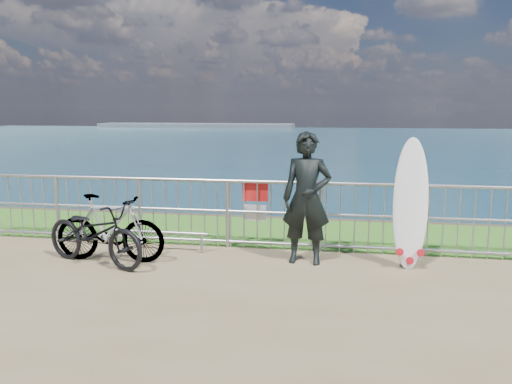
% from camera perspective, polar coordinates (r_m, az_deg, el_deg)
% --- Properties ---
extents(grass_strip, '(120.00, 120.00, 0.00)m').
position_cam_1_polar(grass_strip, '(9.21, 1.33, -4.53)').
color(grass_strip, '#306D1E').
rests_on(grass_strip, ground).
extents(seascape, '(260.00, 260.00, 5.00)m').
position_cam_1_polar(seascape, '(160.21, -6.80, 7.35)').
color(seascape, brown).
rests_on(seascape, ground).
extents(railing, '(10.06, 0.10, 1.13)m').
position_cam_1_polar(railing, '(8.01, 0.33, -2.48)').
color(railing, '#96999E').
rests_on(railing, ground).
extents(surfer, '(0.73, 0.50, 1.93)m').
position_cam_1_polar(surfer, '(7.26, 5.82, -0.72)').
color(surfer, black).
rests_on(surfer, ground).
extents(surfboard, '(0.52, 0.47, 1.86)m').
position_cam_1_polar(surfboard, '(7.40, 17.23, -1.75)').
color(surfboard, white).
rests_on(surfboard, ground).
extents(bicycle_near, '(1.91, 1.19, 0.95)m').
position_cam_1_polar(bicycle_near, '(7.59, -17.99, -4.47)').
color(bicycle_near, black).
rests_on(bicycle_near, ground).
extents(bicycle_far, '(1.69, 0.49, 1.01)m').
position_cam_1_polar(bicycle_far, '(7.69, -16.40, -3.98)').
color(bicycle_far, black).
rests_on(bicycle_far, ground).
extents(bike_rack, '(1.60, 0.05, 0.34)m').
position_cam_1_polar(bike_rack, '(8.09, -11.05, -4.76)').
color(bike_rack, '#96999E').
rests_on(bike_rack, ground).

